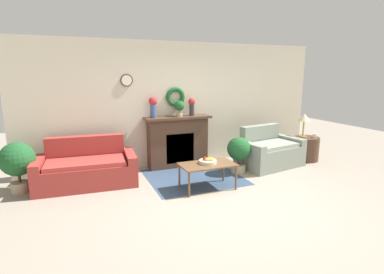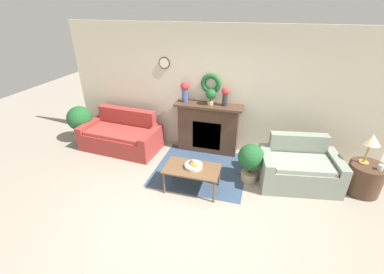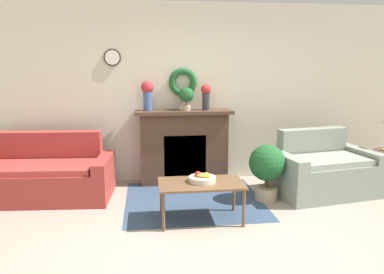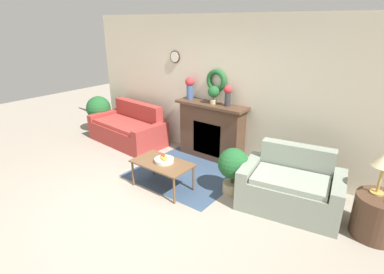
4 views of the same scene
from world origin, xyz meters
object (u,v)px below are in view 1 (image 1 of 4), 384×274
object	(u,v)px
fruit_bowl	(208,161)
potted_plant_floor_by_couch	(17,161)
vase_on_mantel_left	(153,105)
loveseat_right	(269,152)
couch_left	(87,169)
side_table_by_loveseat	(306,149)
potted_plant_on_mantel	(179,107)
table_lamp	(304,118)
vase_on_mantel_right	(192,105)
potted_plant_floor_by_loveseat	(239,151)
mug	(315,136)
coffee_table	(208,166)
fireplace	(178,141)

from	to	relation	value
fruit_bowl	potted_plant_floor_by_couch	bearing A→B (deg)	161.28
vase_on_mantel_left	loveseat_right	bearing A→B (deg)	-17.14
couch_left	potted_plant_floor_by_couch	size ratio (longest dim) A/B	2.06
side_table_by_loveseat	potted_plant_on_mantel	bearing A→B (deg)	167.07
table_lamp	vase_on_mantel_right	bearing A→B (deg)	166.11
loveseat_right	potted_plant_floor_by_loveseat	xyz separation A→B (m)	(-0.87, -0.16, 0.14)
potted_plant_on_mantel	table_lamp	bearing A→B (deg)	-12.13
vase_on_mantel_left	couch_left	bearing A→B (deg)	-162.72
loveseat_right	potted_plant_floor_by_couch	world-z (taller)	potted_plant_floor_by_couch
couch_left	potted_plant_floor_by_couch	world-z (taller)	potted_plant_floor_by_couch
loveseat_right	mug	xyz separation A→B (m)	(1.23, -0.05, 0.29)
table_lamp	vase_on_mantel_right	world-z (taller)	vase_on_mantel_right
vase_on_mantel_left	fruit_bowl	bearing A→B (deg)	-67.57
coffee_table	potted_plant_floor_by_loveseat	world-z (taller)	potted_plant_floor_by_loveseat
fruit_bowl	table_lamp	size ratio (longest dim) A/B	0.56
mug	vase_on_mantel_left	xyz separation A→B (m)	(-3.65, 0.80, 0.77)
fruit_bowl	potted_plant_on_mantel	xyz separation A→B (m)	(-0.02, 1.42, 0.83)
side_table_by_loveseat	table_lamp	distance (m)	0.73
vase_on_mantel_right	loveseat_right	bearing A→B (deg)	-25.68
fireplace	potted_plant_floor_by_loveseat	world-z (taller)	fireplace
fruit_bowl	potted_plant_floor_by_couch	world-z (taller)	potted_plant_floor_by_couch
coffee_table	fruit_bowl	distance (m)	0.09
vase_on_mantel_right	fruit_bowl	bearing A→B (deg)	-100.66
couch_left	coffee_table	distance (m)	2.24
fruit_bowl	table_lamp	xyz separation A→B (m)	(2.85, 0.80, 0.50)
fruit_bowl	mug	xyz separation A→B (m)	(3.05, 0.64, 0.11)
potted_plant_floor_by_couch	vase_on_mantel_left	bearing A→B (deg)	8.81
couch_left	vase_on_mantel_right	distance (m)	2.54
vase_on_mantel_left	potted_plant_floor_by_loveseat	distance (m)	2.01
table_lamp	vase_on_mantel_left	size ratio (longest dim) A/B	1.28
fireplace	mug	bearing A→B (deg)	-14.28
fruit_bowl	side_table_by_loveseat	xyz separation A→B (m)	(2.92, 0.75, -0.22)
loveseat_right	vase_on_mantel_right	distance (m)	2.00
potted_plant_floor_by_couch	couch_left	bearing A→B (deg)	-2.52
table_lamp	potted_plant_on_mantel	xyz separation A→B (m)	(-2.87, 0.62, 0.33)
fireplace	fruit_bowl	world-z (taller)	fireplace
fireplace	fruit_bowl	xyz separation A→B (m)	(0.06, -1.44, -0.07)
vase_on_mantel_right	potted_plant_floor_by_couch	xyz separation A→B (m)	(-3.38, -0.39, -0.79)
fruit_bowl	vase_on_mantel_right	xyz separation A→B (m)	(0.27, 1.44, 0.85)
fruit_bowl	table_lamp	distance (m)	3.00
potted_plant_on_mantel	potted_plant_floor_by_couch	size ratio (longest dim) A/B	0.38
potted_plant_on_mantel	side_table_by_loveseat	bearing A→B (deg)	-12.93
fireplace	coffee_table	world-z (taller)	fireplace
coffee_table	mug	distance (m)	3.15
potted_plant_on_mantel	potted_plant_floor_by_loveseat	size ratio (longest dim) A/B	0.45
loveseat_right	mug	world-z (taller)	loveseat_right
side_table_by_loveseat	potted_plant_floor_by_couch	world-z (taller)	potted_plant_floor_by_couch
loveseat_right	potted_plant_on_mantel	size ratio (longest dim) A/B	4.49
couch_left	loveseat_right	distance (m)	3.83
side_table_by_loveseat	potted_plant_floor_by_loveseat	world-z (taller)	potted_plant_floor_by_loveseat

